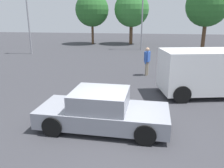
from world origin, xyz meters
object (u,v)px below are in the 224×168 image
object	(u,v)px
sedan_foreground	(102,111)
pedestrian	(147,59)
van_white	(218,71)
light_post_near	(143,0)
dog	(80,91)
light_post_mid	(27,10)

from	to	relation	value
sedan_foreground	pedestrian	world-z (taller)	pedestrian
sedan_foreground	van_white	world-z (taller)	van_white
pedestrian	light_post_near	distance (m)	11.53
dog	van_white	size ratio (longest dim) A/B	0.10
dog	van_white	world-z (taller)	van_white
sedan_foreground	light_post_near	world-z (taller)	light_post_near
dog	light_post_near	distance (m)	16.14
sedan_foreground	dog	xyz separation A→B (m)	(-1.54, 2.65, -0.28)
sedan_foreground	light_post_mid	xyz separation A→B (m)	(-9.43, 13.71, 3.43)
van_white	light_post_near	xyz separation A→B (m)	(-3.74, 13.94, 3.90)
pedestrian	light_post_mid	size ratio (longest dim) A/B	0.29
light_post_near	pedestrian	bearing A→B (deg)	-86.94
van_white	sedan_foreground	bearing A→B (deg)	28.50
pedestrian	light_post_near	bearing A→B (deg)	-62.94
sedan_foreground	van_white	size ratio (longest dim) A/B	0.79
van_white	pedestrian	distance (m)	4.46
sedan_foreground	light_post_mid	bearing A→B (deg)	126.67
sedan_foreground	dog	world-z (taller)	sedan_foreground
light_post_near	sedan_foreground	bearing A→B (deg)	-92.79
sedan_foreground	dog	distance (m)	3.08
sedan_foreground	light_post_near	size ratio (longest dim) A/B	0.56
sedan_foreground	light_post_near	distance (m)	18.46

